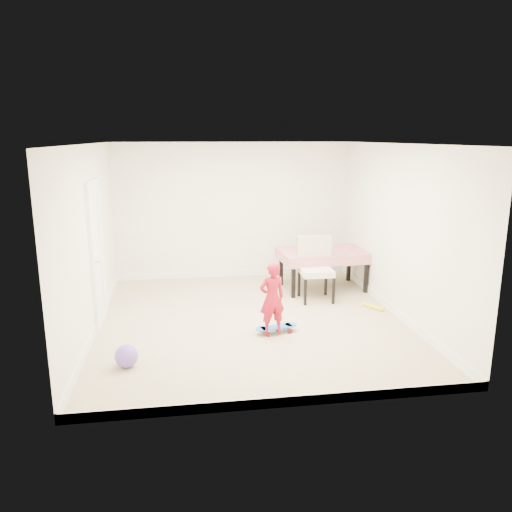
{
  "coord_description": "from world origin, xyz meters",
  "views": [
    {
      "loc": [
        -0.98,
        -7.0,
        2.7
      ],
      "look_at": [
        0.1,
        0.2,
        0.95
      ],
      "focal_mm": 35.0,
      "sensor_mm": 36.0,
      "label": 1
    }
  ],
  "objects": [
    {
      "name": "wall_right",
      "position": [
        2.23,
        0.0,
        1.3
      ],
      "size": [
        0.04,
        5.0,
        2.6
      ],
      "primitive_type": "cube",
      "color": "white",
      "rests_on": "ground"
    },
    {
      "name": "balloon",
      "position": [
        -1.7,
        -1.31,
        0.14
      ],
      "size": [
        0.28,
        0.28,
        0.28
      ],
      "primitive_type": "sphere",
      "color": "#6E4EBD",
      "rests_on": "ground"
    },
    {
      "name": "baseboard_front",
      "position": [
        0.0,
        -2.49,
        0.06
      ],
      "size": [
        4.5,
        0.02,
        0.12
      ],
      "primitive_type": "cube",
      "color": "white",
      "rests_on": "ground"
    },
    {
      "name": "baseboard_back",
      "position": [
        0.0,
        2.49,
        0.06
      ],
      "size": [
        4.5,
        0.02,
        0.12
      ],
      "primitive_type": "cube",
      "color": "white",
      "rests_on": "ground"
    },
    {
      "name": "baseboard_right",
      "position": [
        2.24,
        0.0,
        0.06
      ],
      "size": [
        0.02,
        5.0,
        0.12
      ],
      "primitive_type": "cube",
      "color": "white",
      "rests_on": "ground"
    },
    {
      "name": "baseboard_left",
      "position": [
        -2.24,
        0.0,
        0.06
      ],
      "size": [
        0.02,
        5.0,
        0.12
      ],
      "primitive_type": "cube",
      "color": "white",
      "rests_on": "ground"
    },
    {
      "name": "skateboard",
      "position": [
        0.28,
        -0.52,
        0.05
      ],
      "size": [
        0.65,
        0.35,
        0.09
      ],
      "primitive_type": null,
      "rotation": [
        0.0,
        0.0,
        0.22
      ],
      "color": "blue",
      "rests_on": "ground"
    },
    {
      "name": "wall_back",
      "position": [
        0.0,
        2.48,
        1.3
      ],
      "size": [
        4.5,
        0.04,
        2.6
      ],
      "primitive_type": "cube",
      "color": "white",
      "rests_on": "ground"
    },
    {
      "name": "dining_table",
      "position": [
        1.5,
        1.42,
        0.36
      ],
      "size": [
        1.59,
        1.07,
        0.72
      ],
      "primitive_type": null,
      "rotation": [
        0.0,
        0.0,
        0.07
      ],
      "color": "red",
      "rests_on": "ground"
    },
    {
      "name": "wall_left",
      "position": [
        -2.23,
        0.0,
        1.3
      ],
      "size": [
        0.04,
        5.0,
        2.6
      ],
      "primitive_type": "cube",
      "color": "white",
      "rests_on": "ground"
    },
    {
      "name": "child",
      "position": [
        0.2,
        -0.6,
        0.5
      ],
      "size": [
        0.41,
        0.31,
        1.01
      ],
      "primitive_type": "imported",
      "rotation": [
        0.0,
        0.0,
        3.35
      ],
      "color": "#B51227",
      "rests_on": "ground"
    },
    {
      "name": "ceiling",
      "position": [
        0.0,
        0.0,
        2.58
      ],
      "size": [
        4.5,
        5.0,
        0.04
      ],
      "primitive_type": "cube",
      "color": "white",
      "rests_on": "wall_back"
    },
    {
      "name": "ground",
      "position": [
        0.0,
        0.0,
        0.0
      ],
      "size": [
        5.0,
        5.0,
        0.0
      ],
      "primitive_type": "plane",
      "color": "tan",
      "rests_on": "ground"
    },
    {
      "name": "door",
      "position": [
        -2.22,
        0.3,
        1.02
      ],
      "size": [
        0.11,
        0.94,
        2.11
      ],
      "primitive_type": "cube",
      "color": "white",
      "rests_on": "ground"
    },
    {
      "name": "wall_front",
      "position": [
        0.0,
        -2.48,
        1.3
      ],
      "size": [
        4.5,
        0.04,
        2.6
      ],
      "primitive_type": "cube",
      "color": "white",
      "rests_on": "ground"
    },
    {
      "name": "dining_chair",
      "position": [
        1.21,
        0.81,
        0.53
      ],
      "size": [
        0.59,
        0.67,
        1.06
      ],
      "primitive_type": null,
      "rotation": [
        0.0,
        0.0,
        -0.02
      ],
      "color": "silver",
      "rests_on": "ground"
    },
    {
      "name": "foam_toy",
      "position": [
        2.02,
        0.24,
        0.03
      ],
      "size": [
        0.27,
        0.37,
        0.06
      ],
      "primitive_type": "cylinder",
      "rotation": [
        1.57,
        0.0,
        0.57
      ],
      "color": "yellow",
      "rests_on": "ground"
    }
  ]
}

